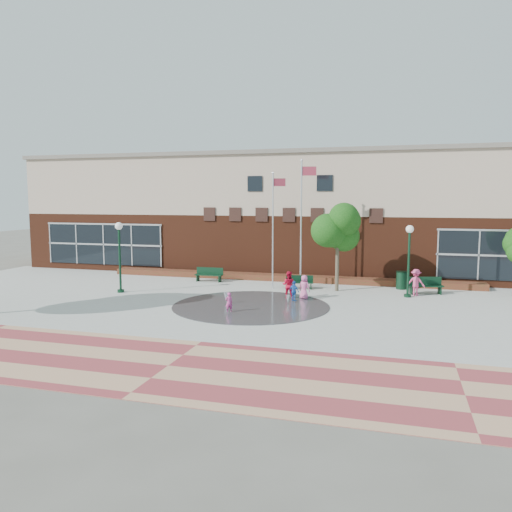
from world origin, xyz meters
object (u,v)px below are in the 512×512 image
(flagpole_right, at_px, (302,216))
(trash_can, at_px, (402,280))
(bench_left, at_px, (209,277))
(child_splash, at_px, (229,302))
(flagpole_left, at_px, (273,224))

(flagpole_right, height_order, trash_can, flagpole_right)
(bench_left, distance_m, trash_can, 12.84)
(bench_left, bearing_deg, child_splash, -63.38)
(child_splash, bearing_deg, flagpole_left, -128.99)
(flagpole_right, height_order, child_splash, flagpole_right)
(flagpole_left, distance_m, bench_left, 6.37)
(child_splash, bearing_deg, bench_left, -97.47)
(child_splash, bearing_deg, flagpole_right, -139.58)
(bench_left, xyz_separation_m, trash_can, (12.82, 0.64, 0.27))
(bench_left, height_order, child_splash, child_splash)
(flagpole_right, distance_m, trash_can, 7.50)
(flagpole_left, xyz_separation_m, child_splash, (-0.52, -7.17, -3.60))
(flagpole_left, bearing_deg, bench_left, 139.99)
(flagpole_left, height_order, bench_left, flagpole_left)
(flagpole_left, xyz_separation_m, flagpole_right, (1.63, 0.99, 0.48))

